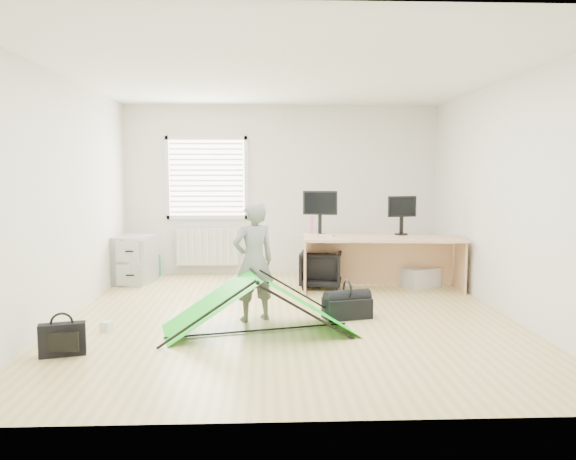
{
  "coord_description": "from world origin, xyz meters",
  "views": [
    {
      "loc": [
        -0.28,
        -6.31,
        1.66
      ],
      "look_at": [
        0.0,
        0.4,
        0.95
      ],
      "focal_mm": 35.0,
      "sensor_mm": 36.0,
      "label": 1
    }
  ],
  "objects_px": {
    "thermos": "(310,226)",
    "office_chair": "(321,269)",
    "kite": "(258,304)",
    "monitor_right": "(401,221)",
    "laptop_bag": "(62,340)",
    "filing_cabinet": "(135,260)",
    "monitor_left": "(320,219)",
    "person": "(254,261)",
    "duffel_bag": "(347,308)",
    "desk": "(383,264)",
    "storage_crate": "(420,277)"
  },
  "relations": [
    {
      "from": "monitor_left",
      "to": "duffel_bag",
      "type": "distance_m",
      "value": 1.94
    },
    {
      "from": "thermos",
      "to": "laptop_bag",
      "type": "bearing_deg",
      "value": -130.04
    },
    {
      "from": "laptop_bag",
      "to": "person",
      "type": "bearing_deg",
      "value": 18.96
    },
    {
      "from": "office_chair",
      "to": "person",
      "type": "xyz_separation_m",
      "value": [
        -0.92,
        -1.72,
        0.4
      ]
    },
    {
      "from": "filing_cabinet",
      "to": "monitor_left",
      "type": "distance_m",
      "value": 2.8
    },
    {
      "from": "monitor_right",
      "to": "office_chair",
      "type": "height_order",
      "value": "monitor_right"
    },
    {
      "from": "monitor_left",
      "to": "laptop_bag",
      "type": "distance_m",
      "value": 4.0
    },
    {
      "from": "desk",
      "to": "duffel_bag",
      "type": "distance_m",
      "value": 1.62
    },
    {
      "from": "monitor_right",
      "to": "person",
      "type": "xyz_separation_m",
      "value": [
        -2.08,
        -1.78,
        -0.29
      ]
    },
    {
      "from": "laptop_bag",
      "to": "kite",
      "type": "bearing_deg",
      "value": 6.14
    },
    {
      "from": "filing_cabinet",
      "to": "monitor_right",
      "type": "relative_size",
      "value": 1.65
    },
    {
      "from": "thermos",
      "to": "storage_crate",
      "type": "xyz_separation_m",
      "value": [
        1.59,
        -0.05,
        -0.74
      ]
    },
    {
      "from": "duffel_bag",
      "to": "thermos",
      "type": "bearing_deg",
      "value": 84.6
    },
    {
      "from": "desk",
      "to": "monitor_right",
      "type": "relative_size",
      "value": 5.12
    },
    {
      "from": "thermos",
      "to": "kite",
      "type": "relative_size",
      "value": 0.14
    },
    {
      "from": "monitor_right",
      "to": "duffel_bag",
      "type": "bearing_deg",
      "value": -133.67
    },
    {
      "from": "duffel_bag",
      "to": "office_chair",
      "type": "bearing_deg",
      "value": 79.88
    },
    {
      "from": "person",
      "to": "monitor_right",
      "type": "bearing_deg",
      "value": -163.38
    },
    {
      "from": "storage_crate",
      "to": "laptop_bag",
      "type": "height_order",
      "value": "laptop_bag"
    },
    {
      "from": "thermos",
      "to": "office_chair",
      "type": "bearing_deg",
      "value": -23.64
    },
    {
      "from": "monitor_left",
      "to": "person",
      "type": "xyz_separation_m",
      "value": [
        -0.91,
        -1.77,
        -0.31
      ]
    },
    {
      "from": "monitor_right",
      "to": "kite",
      "type": "height_order",
      "value": "monitor_right"
    },
    {
      "from": "thermos",
      "to": "person",
      "type": "height_order",
      "value": "person"
    },
    {
      "from": "kite",
      "to": "filing_cabinet",
      "type": "bearing_deg",
      "value": 111.71
    },
    {
      "from": "desk",
      "to": "person",
      "type": "height_order",
      "value": "person"
    },
    {
      "from": "filing_cabinet",
      "to": "storage_crate",
      "type": "bearing_deg",
      "value": 10.21
    },
    {
      "from": "filing_cabinet",
      "to": "laptop_bag",
      "type": "xyz_separation_m",
      "value": [
        0.1,
        -3.29,
        -0.2
      ]
    },
    {
      "from": "office_chair",
      "to": "thermos",
      "type": "bearing_deg",
      "value": -13.56
    },
    {
      "from": "filing_cabinet",
      "to": "monitor_right",
      "type": "distance_m",
      "value": 3.94
    },
    {
      "from": "office_chair",
      "to": "monitor_right",
      "type": "bearing_deg",
      "value": -167.12
    },
    {
      "from": "thermos",
      "to": "laptop_bag",
      "type": "relative_size",
      "value": 0.66
    },
    {
      "from": "monitor_left",
      "to": "thermos",
      "type": "bearing_deg",
      "value": -173.01
    },
    {
      "from": "thermos",
      "to": "storage_crate",
      "type": "relative_size",
      "value": 0.54
    },
    {
      "from": "office_chair",
      "to": "laptop_bag",
      "type": "bearing_deg",
      "value": 57.72
    },
    {
      "from": "filing_cabinet",
      "to": "thermos",
      "type": "xyz_separation_m",
      "value": [
        2.57,
        -0.35,
        0.52
      ]
    },
    {
      "from": "office_chair",
      "to": "kite",
      "type": "distance_m",
      "value": 2.36
    },
    {
      "from": "filing_cabinet",
      "to": "storage_crate",
      "type": "distance_m",
      "value": 4.18
    },
    {
      "from": "office_chair",
      "to": "person",
      "type": "bearing_deg",
      "value": 71.9
    },
    {
      "from": "desk",
      "to": "person",
      "type": "xyz_separation_m",
      "value": [
        -1.76,
        -1.48,
        0.29
      ]
    },
    {
      "from": "storage_crate",
      "to": "laptop_bag",
      "type": "xyz_separation_m",
      "value": [
        -4.06,
        -2.89,
        0.01
      ]
    },
    {
      "from": "desk",
      "to": "duffel_bag",
      "type": "relative_size",
      "value": 4.18
    },
    {
      "from": "monitor_left",
      "to": "duffel_bag",
      "type": "relative_size",
      "value": 0.93
    },
    {
      "from": "monitor_right",
      "to": "laptop_bag",
      "type": "height_order",
      "value": "monitor_right"
    },
    {
      "from": "office_chair",
      "to": "duffel_bag",
      "type": "distance_m",
      "value": 1.69
    },
    {
      "from": "filing_cabinet",
      "to": "office_chair",
      "type": "bearing_deg",
      "value": 7.02
    },
    {
      "from": "kite",
      "to": "desk",
      "type": "bearing_deg",
      "value": 35.14
    },
    {
      "from": "thermos",
      "to": "office_chair",
      "type": "relative_size",
      "value": 0.45
    },
    {
      "from": "filing_cabinet",
      "to": "kite",
      "type": "height_order",
      "value": "filing_cabinet"
    },
    {
      "from": "desk",
      "to": "person",
      "type": "relative_size",
      "value": 1.65
    },
    {
      "from": "monitor_right",
      "to": "duffel_bag",
      "type": "xyz_separation_m",
      "value": [
        -1.03,
        -1.74,
        -0.84
      ]
    }
  ]
}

